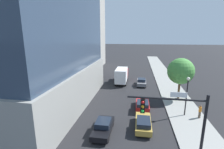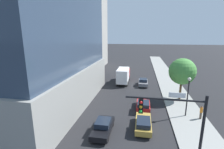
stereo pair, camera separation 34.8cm
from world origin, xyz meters
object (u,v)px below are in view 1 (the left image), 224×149
(construction_building, at_px, (81,13))
(pedestrian_orange_shirt, at_px, (200,111))
(car_gold, at_px, (143,123))
(car_red, at_px, (142,104))
(box_truck, at_px, (122,75))
(traffic_light_pole, at_px, (178,121))
(street_tree, at_px, (181,71))
(car_gray, at_px, (142,82))
(car_black, at_px, (103,127))
(street_lamp, at_px, (187,90))

(construction_building, relative_size, pedestrian_orange_shirt, 22.11)
(car_gold, height_order, car_red, car_gold)
(construction_building, distance_m, box_truck, 28.99)
(box_truck, bearing_deg, traffic_light_pole, -75.50)
(construction_building, relative_size, street_tree, 5.64)
(car_gray, bearing_deg, car_red, -90.00)
(car_gray, xyz_separation_m, pedestrian_orange_shirt, (7.40, -14.00, 0.31))
(car_gold, xyz_separation_m, car_black, (-4.50, -1.52, -0.02))
(construction_building, relative_size, car_red, 9.06)
(car_gray, relative_size, pedestrian_orange_shirt, 2.44)
(box_truck, bearing_deg, pedestrian_orange_shirt, -51.95)
(street_tree, height_order, car_gray, street_tree)
(construction_building, xyz_separation_m, car_gold, (20.22, -37.39, -17.02))
(traffic_light_pole, bearing_deg, car_gray, 94.94)
(construction_building, distance_m, traffic_light_pole, 51.05)
(traffic_light_pole, distance_m, pedestrian_orange_shirt, 12.20)
(car_gray, xyz_separation_m, car_red, (0.00, -12.16, -0.00))
(car_gray, bearing_deg, box_truck, 164.86)
(car_gray, height_order, box_truck, box_truck)
(street_lamp, height_order, car_red, street_lamp)
(construction_building, relative_size, street_lamp, 7.35)
(construction_building, bearing_deg, street_tree, -45.47)
(car_red, height_order, box_truck, box_truck)
(street_lamp, distance_m, pedestrian_orange_shirt, 3.19)
(street_lamp, bearing_deg, car_black, -150.83)
(construction_building, bearing_deg, car_black, -68.01)
(car_black, distance_m, box_truck, 20.40)
(street_tree, xyz_separation_m, pedestrian_orange_shirt, (1.20, -6.91, -3.88))
(traffic_light_pole, relative_size, street_lamp, 1.28)
(car_black, height_order, car_red, car_black)
(construction_building, height_order, street_tree, construction_building)
(car_black, distance_m, pedestrian_orange_shirt, 12.98)
(traffic_light_pole, height_order, car_gray, traffic_light_pole)
(construction_building, xyz_separation_m, pedestrian_orange_shirt, (27.62, -33.76, -16.69))
(pedestrian_orange_shirt, bearing_deg, street_lamp, 162.49)
(car_red, xyz_separation_m, box_truck, (-4.50, 13.38, 1.20))
(street_lamp, height_order, car_black, street_lamp)
(street_tree, bearing_deg, car_red, -140.78)
(traffic_light_pole, height_order, street_lamp, traffic_light_pole)
(car_gold, bearing_deg, traffic_light_pole, -72.55)
(car_black, distance_m, car_gray, 19.67)
(street_lamp, bearing_deg, car_gray, 112.90)
(street_tree, relative_size, box_truck, 0.90)
(traffic_light_pole, bearing_deg, car_black, 141.97)
(construction_building, xyz_separation_m, street_lamp, (25.90, -33.22, -14.06))
(car_black, relative_size, box_truck, 0.61)
(street_tree, bearing_deg, pedestrian_orange_shirt, -80.12)
(street_lamp, relative_size, car_black, 1.13)
(construction_building, xyz_separation_m, street_tree, (26.42, -26.85, -12.82))
(construction_building, height_order, pedestrian_orange_shirt, construction_building)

